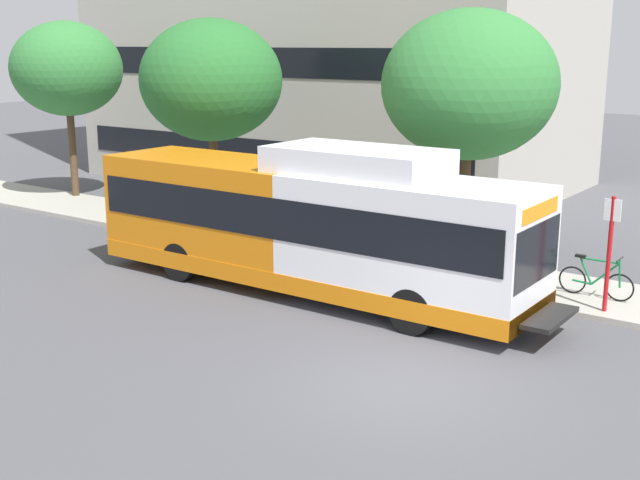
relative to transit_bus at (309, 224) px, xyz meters
name	(u,v)px	position (x,y,z in m)	size (l,w,h in m)	color
ground_plane	(104,305)	(-3.63, 3.30, -1.70)	(120.00, 120.00, 0.00)	#4C4C51
sidewalk_curb	(342,253)	(3.37, 1.30, -1.63)	(3.00, 56.00, 0.14)	#A8A399
transit_bus	(309,224)	(0.00, 0.00, 0.00)	(2.58, 12.25, 3.65)	white
bus_stop_sign_pole	(610,245)	(2.30, -6.49, -0.05)	(0.10, 0.36, 2.60)	red
bicycle_parked	(596,280)	(3.20, -6.00, -1.14)	(0.52, 1.76, 1.02)	black
street_tree_near_stop	(469,85)	(4.54, -1.92, 3.17)	(4.64, 4.64, 6.71)	#4C3823
street_tree_mid_block	(211,80)	(4.14, 6.91, 3.07)	(4.58, 4.58, 6.59)	#4C3823
street_tree_far_block	(67,69)	(4.51, 14.64, 3.28)	(4.15, 4.15, 6.62)	#4C3823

